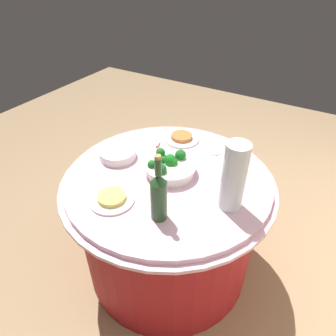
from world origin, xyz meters
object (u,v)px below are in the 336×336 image
at_px(decorative_fruit_vase, 234,179).
at_px(food_plate_peanuts, 182,138).
at_px(label_placard_front, 158,147).
at_px(serving_tongs, 213,148).
at_px(food_plate_noodles, 112,198).
at_px(plate_stack, 118,153).
at_px(wine_bottle, 159,195).
at_px(broccoli_bowl, 170,167).

distance_m(decorative_fruit_vase, food_plate_peanuts, 0.66).
height_order(food_plate_peanuts, label_placard_front, label_placard_front).
height_order(serving_tongs, food_plate_peanuts, food_plate_peanuts).
height_order(food_plate_noodles, food_plate_peanuts, food_plate_peanuts).
relative_size(plate_stack, wine_bottle, 0.62).
relative_size(broccoli_bowl, label_placard_front, 5.09).
bearing_deg(wine_bottle, serving_tongs, -177.72).
relative_size(broccoli_bowl, serving_tongs, 1.87).
bearing_deg(label_placard_front, food_plate_noodles, 4.78).
height_order(broccoli_bowl, food_plate_peanuts, broccoli_bowl).
height_order(plate_stack, decorative_fruit_vase, decorative_fruit_vase).
relative_size(broccoli_bowl, decorative_fruit_vase, 0.82).
height_order(wine_bottle, label_placard_front, wine_bottle).
height_order(plate_stack, food_plate_noodles, plate_stack).
bearing_deg(serving_tongs, label_placard_front, -54.40).
xyz_separation_m(decorative_fruit_vase, label_placard_front, (-0.23, -0.54, -0.13)).
distance_m(wine_bottle, food_plate_peanuts, 0.70).
distance_m(decorative_fruit_vase, food_plate_noodles, 0.58).
bearing_deg(decorative_fruit_vase, wine_bottle, -46.28).
xyz_separation_m(broccoli_bowl, serving_tongs, (-0.34, 0.10, -0.04)).
height_order(decorative_fruit_vase, food_plate_peanuts, decorative_fruit_vase).
distance_m(broccoli_bowl, food_plate_noodles, 0.36).
relative_size(food_plate_noodles, label_placard_front, 4.00).
bearing_deg(label_placard_front, serving_tongs, 125.60).
relative_size(wine_bottle, food_plate_peanuts, 1.53).
xyz_separation_m(broccoli_bowl, plate_stack, (0.02, -0.33, -0.02)).
height_order(serving_tongs, label_placard_front, label_placard_front).
bearing_deg(decorative_fruit_vase, food_plate_noodles, -62.65).
bearing_deg(plate_stack, serving_tongs, 129.87).
distance_m(plate_stack, food_plate_noodles, 0.38).
bearing_deg(label_placard_front, wine_bottle, 32.62).
height_order(wine_bottle, serving_tongs, wine_bottle).
distance_m(food_plate_peanuts, label_placard_front, 0.20).
bearing_deg(broccoli_bowl, decorative_fruit_vase, 78.84).
bearing_deg(food_plate_noodles, wine_bottle, 95.29).
relative_size(wine_bottle, decorative_fruit_vase, 0.99).
relative_size(plate_stack, food_plate_peanuts, 0.95).
distance_m(serving_tongs, food_plate_peanuts, 0.21).
distance_m(wine_bottle, decorative_fruit_vase, 0.34).
bearing_deg(broccoli_bowl, label_placard_front, -132.20).
bearing_deg(wine_bottle, decorative_fruit_vase, 133.72).
relative_size(decorative_fruit_vase, serving_tongs, 2.27).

